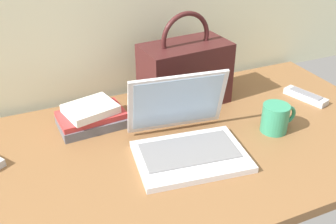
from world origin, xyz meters
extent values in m
cube|color=brown|center=(0.00, 0.00, 0.01)|extent=(1.60, 0.76, 0.03)
cube|color=silver|center=(0.07, -0.08, 0.04)|extent=(0.34, 0.26, 0.02)
cube|color=slate|center=(0.07, -0.07, 0.05)|extent=(0.29, 0.17, 0.00)
cube|color=silver|center=(0.09, 0.05, 0.14)|extent=(0.31, 0.10, 0.20)
cube|color=#A5C6EA|center=(0.09, 0.05, 0.15)|extent=(0.27, 0.08, 0.17)
cylinder|color=#338C66|center=(0.38, -0.05, 0.08)|extent=(0.08, 0.08, 0.09)
torus|color=#338C66|center=(0.43, -0.05, 0.08)|extent=(0.06, 0.01, 0.06)
cylinder|color=brown|center=(0.38, -0.05, 0.12)|extent=(0.07, 0.07, 0.00)
cube|color=#B7B7B7|center=(0.62, 0.07, 0.04)|extent=(0.09, 0.17, 0.02)
cube|color=slate|center=(0.62, 0.07, 0.05)|extent=(0.07, 0.12, 0.00)
cube|color=#3F1919|center=(0.20, 0.23, 0.14)|extent=(0.31, 0.18, 0.22)
torus|color=#3F1919|center=(0.20, 0.23, 0.27)|extent=(0.18, 0.03, 0.18)
cube|color=#595960|center=(-0.14, 0.21, 0.05)|extent=(0.22, 0.15, 0.03)
cube|color=#B23333|center=(-0.14, 0.21, 0.07)|extent=(0.22, 0.14, 0.02)
cube|color=silver|center=(-0.14, 0.21, 0.09)|extent=(0.18, 0.15, 0.03)
camera|label=1|loc=(-0.34, -0.86, 0.70)|focal=41.12mm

